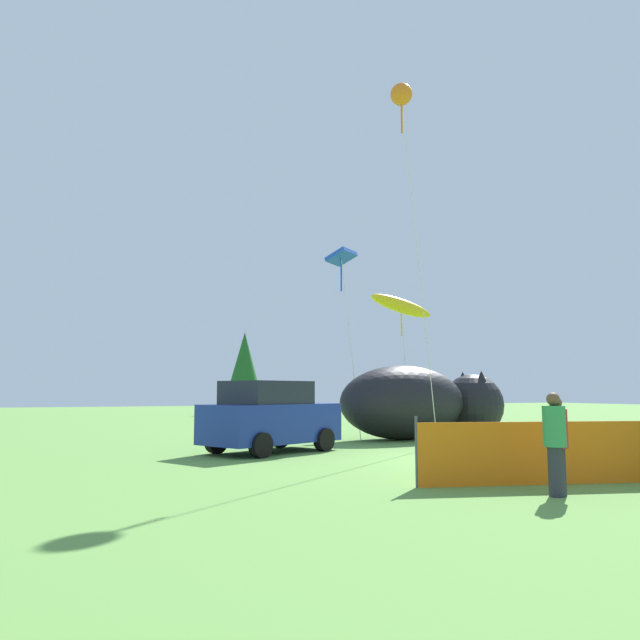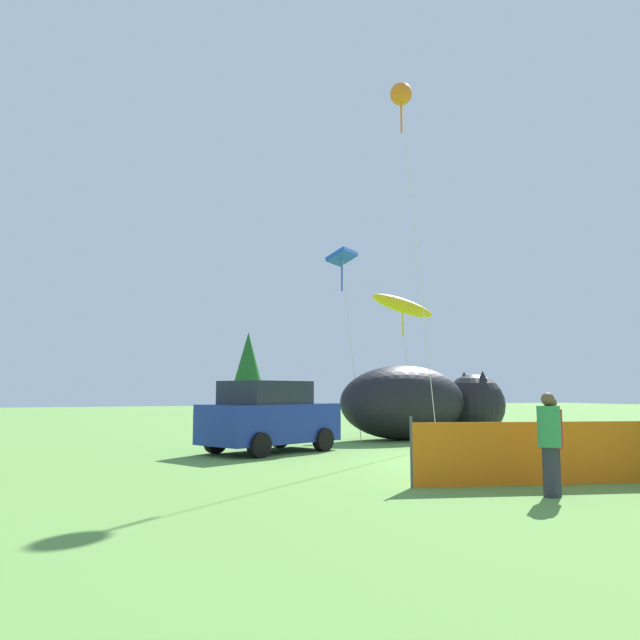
% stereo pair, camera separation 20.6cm
% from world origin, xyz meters
% --- Properties ---
extents(ground_plane, '(120.00, 120.00, 0.00)m').
position_xyz_m(ground_plane, '(0.00, 0.00, 0.00)').
color(ground_plane, '#609342').
extents(parked_car, '(4.38, 3.37, 1.99)m').
position_xyz_m(parked_car, '(-3.88, 3.91, 0.98)').
color(parked_car, navy).
rests_on(parked_car, ground).
extents(folding_chair, '(0.73, 0.73, 0.93)m').
position_xyz_m(folding_chair, '(3.27, -1.09, 0.55)').
color(folding_chair, black).
rests_on(folding_chair, ground).
extents(inflatable_cat, '(7.29, 3.35, 2.62)m').
position_xyz_m(inflatable_cat, '(2.79, 6.63, 1.21)').
color(inflatable_cat, black).
rests_on(inflatable_cat, ground).
extents(safety_fence, '(6.81, 1.77, 1.26)m').
position_xyz_m(safety_fence, '(-0.11, -4.07, 0.57)').
color(safety_fence, orange).
rests_on(safety_fence, ground).
extents(spectator_in_grey_shirt, '(0.37, 0.37, 1.69)m').
position_xyz_m(spectator_in_grey_shirt, '(-1.90, -4.91, 0.92)').
color(spectator_in_grey_shirt, '#2D2D38').
rests_on(spectator_in_grey_shirt, ground).
extents(spectator_in_black_shirt, '(0.35, 0.35, 1.62)m').
position_xyz_m(spectator_in_black_shirt, '(-1.80, -4.86, 0.88)').
color(spectator_in_black_shirt, '#2D2D38').
rests_on(spectator_in_black_shirt, ground).
extents(kite_blue_box, '(1.24, 1.93, 6.96)m').
position_xyz_m(kite_blue_box, '(0.11, 7.70, 6.57)').
color(kite_blue_box, silver).
rests_on(kite_blue_box, ground).
extents(kite_yellow_hero, '(2.96, 2.48, 6.02)m').
position_xyz_m(kite_yellow_hero, '(3.94, 9.91, 5.31)').
color(kite_yellow_hero, silver).
rests_on(kite_yellow_hero, ground).
extents(kite_orange_flower, '(1.55, 0.71, 11.55)m').
position_xyz_m(kite_orange_flower, '(0.35, 3.57, 11.09)').
color(kite_orange_flower, silver).
rests_on(kite_orange_flower, ground).
extents(horizon_tree_west, '(2.63, 2.63, 6.28)m').
position_xyz_m(horizon_tree_west, '(3.91, 33.77, 3.85)').
color(horizon_tree_west, brown).
rests_on(horizon_tree_west, ground).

